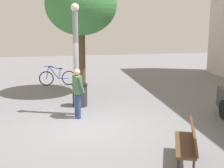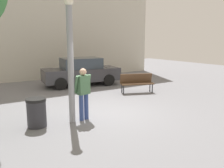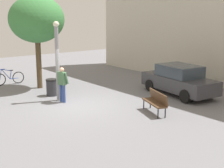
# 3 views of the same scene
# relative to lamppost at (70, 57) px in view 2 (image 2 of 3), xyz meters

# --- Properties ---
(ground_plane) EXTENTS (36.00, 36.00, 0.00)m
(ground_plane) POSITION_rel_lamppost_xyz_m (1.34, 0.26, -2.05)
(ground_plane) COLOR slate
(building_facade) EXTENTS (17.42, 2.00, 9.45)m
(building_facade) POSITION_rel_lamppost_xyz_m (1.34, 9.48, 2.68)
(building_facade) COLOR beige
(building_facade) RESTS_ON ground_plane
(lamppost) EXTENTS (0.28, 0.28, 3.78)m
(lamppost) POSITION_rel_lamppost_xyz_m (0.00, 0.00, 0.00)
(lamppost) COLOR gray
(lamppost) RESTS_ON ground_plane
(person_by_lamppost) EXTENTS (0.63, 0.38, 1.67)m
(person_by_lamppost) POSITION_rel_lamppost_xyz_m (0.40, -0.00, -1.08)
(person_by_lamppost) COLOR #334784
(person_by_lamppost) RESTS_ON ground_plane
(park_bench) EXTENTS (1.66, 1.00, 0.92)m
(park_bench) POSITION_rel_lamppost_xyz_m (4.32, 2.24, -1.50)
(park_bench) COLOR #513823
(park_bench) RESTS_ON ground_plane
(parked_car_charcoal) EXTENTS (4.39, 2.24, 1.55)m
(parked_car_charcoal) POSITION_rel_lamppost_xyz_m (2.86, 5.43, -1.27)
(parked_car_charcoal) COLOR #38383D
(parked_car_charcoal) RESTS_ON ground_plane
(trash_bin) EXTENTS (0.58, 0.58, 0.86)m
(trash_bin) POSITION_rel_lamppost_xyz_m (-1.04, 0.19, -1.61)
(trash_bin) COLOR #2D2D33
(trash_bin) RESTS_ON ground_plane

